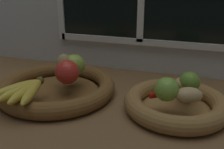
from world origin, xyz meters
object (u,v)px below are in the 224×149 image
at_px(lime_near, 167,89).
at_px(chili_pepper, 174,93).
at_px(potato_small, 189,95).
at_px(fruit_bowl_left, 56,88).
at_px(apple_red_right, 67,72).
at_px(apple_green_back, 74,65).
at_px(lime_far, 189,82).
at_px(banana_bunch_front, 24,90).
at_px(potato_back, 185,84).
at_px(fruit_bowl_right, 176,104).
at_px(pear_brown, 65,65).

relative_size(lime_near, chili_pepper, 0.46).
relative_size(potato_small, chili_pepper, 0.52).
relative_size(fruit_bowl_left, lime_near, 5.81).
relative_size(apple_red_right, chili_pepper, 0.53).
xyz_separation_m(lime_near, chili_pepper, (0.02, 0.03, -0.02)).
bearing_deg(lime_near, apple_red_right, 175.06).
xyz_separation_m(apple_green_back, lime_far, (0.36, -0.02, -0.01)).
bearing_deg(banana_bunch_front, apple_green_back, 68.25).
distance_m(fruit_bowl_left, lime_far, 0.40).
relative_size(apple_green_back, potato_back, 1.06).
bearing_deg(potato_back, apple_red_right, -170.91).
xyz_separation_m(apple_green_back, potato_small, (0.36, -0.09, -0.01)).
bearing_deg(potato_back, fruit_bowl_right, -114.44).
distance_m(potato_small, chili_pepper, 0.05).
height_order(apple_red_right, potato_small, apple_red_right).
relative_size(banana_bunch_front, chili_pepper, 1.21).
bearing_deg(pear_brown, fruit_bowl_left, -103.79).
height_order(potato_back, lime_far, lime_far).
distance_m(fruit_bowl_right, potato_small, 0.06).
relative_size(potato_small, lime_far, 1.22).
distance_m(potato_small, potato_back, 0.07).
relative_size(fruit_bowl_left, potato_back, 5.55).
height_order(fruit_bowl_right, apple_green_back, apple_green_back).
distance_m(fruit_bowl_right, lime_far, 0.07).
relative_size(apple_green_back, potato_small, 0.97).
height_order(fruit_bowl_left, lime_near, lime_near).
bearing_deg(fruit_bowl_right, lime_near, -123.69).
xyz_separation_m(potato_back, lime_far, (0.01, -0.01, 0.01)).
bearing_deg(potato_back, chili_pepper, -118.76).
bearing_deg(apple_red_right, lime_near, -4.94).
bearing_deg(apple_green_back, lime_far, -2.84).
height_order(apple_green_back, banana_bunch_front, apple_green_back).
relative_size(apple_red_right, pear_brown, 1.00).
bearing_deg(fruit_bowl_left, lime_near, -6.22).
xyz_separation_m(apple_green_back, chili_pepper, (0.32, -0.06, -0.03)).
xyz_separation_m(fruit_bowl_right, lime_near, (-0.02, -0.04, 0.06)).
relative_size(lime_far, chili_pepper, 0.43).
bearing_deg(fruit_bowl_right, fruit_bowl_left, 180.00).
bearing_deg(potato_small, potato_back, 98.97).
bearing_deg(banana_bunch_front, apple_red_right, 54.12).
distance_m(apple_red_right, potato_small, 0.35).
xyz_separation_m(banana_bunch_front, chili_pepper, (0.39, 0.11, -0.01)).
xyz_separation_m(fruit_bowl_left, pear_brown, (0.01, 0.04, 0.06)).
xyz_separation_m(apple_red_right, apple_green_back, (-0.01, 0.07, -0.00)).
relative_size(apple_red_right, potato_back, 1.09).
relative_size(apple_green_back, lime_near, 1.11).
bearing_deg(lime_far, banana_bunch_front, -159.83).
xyz_separation_m(apple_green_back, banana_bunch_front, (-0.07, -0.17, -0.02)).
xyz_separation_m(potato_small, lime_far, (-0.00, 0.07, 0.01)).
relative_size(fruit_bowl_right, banana_bunch_front, 1.72).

